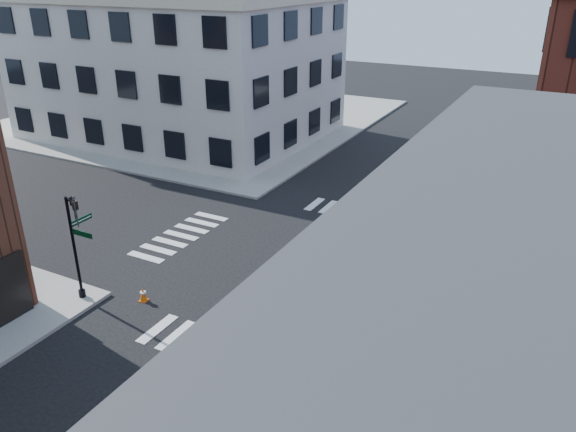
# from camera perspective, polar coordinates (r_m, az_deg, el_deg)

# --- Properties ---
(ground) EXTENTS (120.00, 120.00, 0.00)m
(ground) POSITION_cam_1_polar(r_m,az_deg,el_deg) (26.00, 1.49, -5.12)
(ground) COLOR black
(ground) RESTS_ON ground
(sidewalk_nw) EXTENTS (30.00, 30.00, 0.15)m
(sidewalk_nw) POSITION_cam_1_polar(r_m,az_deg,el_deg) (53.25, -8.88, 9.95)
(sidewalk_nw) COLOR gray
(sidewalk_nw) RESTS_ON ground
(building_nw) EXTENTS (22.00, 16.00, 11.00)m
(building_nw) POSITION_cam_1_polar(r_m,az_deg,el_deg) (47.11, -10.96, 14.76)
(building_nw) COLOR beige
(building_nw) RESTS_ON ground
(tree_near) EXTENTS (2.69, 2.69, 4.49)m
(tree_near) POSITION_cam_1_polar(r_m,az_deg,el_deg) (31.93, 22.19, 4.86)
(tree_near) COLOR black
(tree_near) RESTS_ON ground
(tree_far) EXTENTS (2.43, 2.43, 4.07)m
(tree_far) POSITION_cam_1_polar(r_m,az_deg,el_deg) (37.76, 23.29, 6.98)
(tree_far) COLOR black
(tree_far) RESTS_ON ground
(signal_pole) EXTENTS (1.29, 1.24, 4.60)m
(signal_pole) POSITION_cam_1_polar(r_m,az_deg,el_deg) (23.75, -20.70, -1.99)
(signal_pole) COLOR black
(signal_pole) RESTS_ON ground
(box_truck) EXTENTS (8.90, 3.22, 3.96)m
(box_truck) POSITION_cam_1_polar(r_m,az_deg,el_deg) (20.34, 19.96, -8.93)
(box_truck) COLOR silver
(box_truck) RESTS_ON ground
(traffic_cone) EXTENTS (0.38, 0.38, 0.62)m
(traffic_cone) POSITION_cam_1_polar(r_m,az_deg,el_deg) (24.06, -14.51, -7.73)
(traffic_cone) COLOR #D75609
(traffic_cone) RESTS_ON ground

